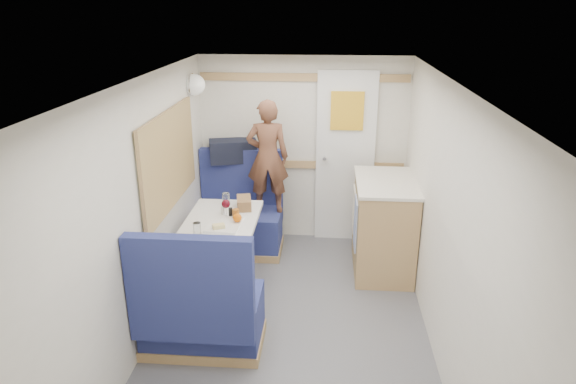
# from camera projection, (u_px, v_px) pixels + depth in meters

# --- Properties ---
(floor) EXTENTS (4.50, 4.50, 0.00)m
(floor) POSITION_uv_depth(u_px,v_px,m) (286.00, 365.00, 3.76)
(floor) COLOR #515156
(floor) RESTS_ON ground
(ceiling) EXTENTS (4.50, 4.50, 0.00)m
(ceiling) POSITION_uv_depth(u_px,v_px,m) (286.00, 91.00, 3.06)
(ceiling) COLOR silver
(ceiling) RESTS_ON wall_back
(wall_back) EXTENTS (2.20, 0.02, 2.00)m
(wall_back) POSITION_uv_depth(u_px,v_px,m) (303.00, 151.00, 5.51)
(wall_back) COLOR silver
(wall_back) RESTS_ON floor
(wall_left) EXTENTS (0.02, 4.50, 2.00)m
(wall_left) POSITION_uv_depth(u_px,v_px,m) (125.00, 236.00, 3.49)
(wall_left) COLOR silver
(wall_left) RESTS_ON floor
(wall_right) EXTENTS (0.02, 4.50, 2.00)m
(wall_right) POSITION_uv_depth(u_px,v_px,m) (455.00, 248.00, 3.33)
(wall_right) COLOR silver
(wall_right) RESTS_ON floor
(oak_trim_low) EXTENTS (2.15, 0.02, 0.08)m
(oak_trim_low) POSITION_uv_depth(u_px,v_px,m) (303.00, 165.00, 5.55)
(oak_trim_low) COLOR olive
(oak_trim_low) RESTS_ON wall_back
(oak_trim_high) EXTENTS (2.15, 0.02, 0.08)m
(oak_trim_high) POSITION_uv_depth(u_px,v_px,m) (304.00, 77.00, 5.22)
(oak_trim_high) COLOR olive
(oak_trim_high) RESTS_ON wall_back
(side_window) EXTENTS (0.04, 1.30, 0.72)m
(side_window) POSITION_uv_depth(u_px,v_px,m) (169.00, 159.00, 4.34)
(side_window) COLOR #95A38A
(side_window) RESTS_ON wall_left
(rear_door) EXTENTS (0.62, 0.12, 1.86)m
(rear_door) POSITION_uv_depth(u_px,v_px,m) (345.00, 155.00, 5.46)
(rear_door) COLOR white
(rear_door) RESTS_ON wall_back
(dinette_table) EXTENTS (0.62, 0.92, 0.72)m
(dinette_table) POSITION_uv_depth(u_px,v_px,m) (222.00, 234.00, 4.54)
(dinette_table) COLOR white
(dinette_table) RESTS_ON floor
(bench_far) EXTENTS (0.90, 0.59, 1.05)m
(bench_far) POSITION_uv_depth(u_px,v_px,m) (240.00, 223.00, 5.44)
(bench_far) COLOR navy
(bench_far) RESTS_ON floor
(bench_near) EXTENTS (0.90, 0.59, 1.05)m
(bench_near) POSITION_uv_depth(u_px,v_px,m) (201.00, 316.00, 3.83)
(bench_near) COLOR navy
(bench_near) RESTS_ON floor
(ledge) EXTENTS (0.90, 0.14, 0.04)m
(ledge) POSITION_uv_depth(u_px,v_px,m) (242.00, 163.00, 5.48)
(ledge) COLOR olive
(ledge) RESTS_ON bench_far
(dome_light) EXTENTS (0.20, 0.20, 0.20)m
(dome_light) POSITION_uv_depth(u_px,v_px,m) (195.00, 85.00, 4.96)
(dome_light) COLOR white
(dome_light) RESTS_ON wall_left
(galley_counter) EXTENTS (0.57, 0.92, 0.92)m
(galley_counter) POSITION_uv_depth(u_px,v_px,m) (383.00, 225.00, 4.98)
(galley_counter) COLOR olive
(galley_counter) RESTS_ON floor
(person) EXTENTS (0.44, 0.31, 1.17)m
(person) POSITION_uv_depth(u_px,v_px,m) (268.00, 157.00, 5.17)
(person) COLOR brown
(person) RESTS_ON bench_far
(duffel_bag) EXTENTS (0.54, 0.35, 0.24)m
(duffel_bag) POSITION_uv_depth(u_px,v_px,m) (233.00, 151.00, 5.44)
(duffel_bag) COLOR black
(duffel_bag) RESTS_ON ledge
(tray) EXTENTS (0.29, 0.37, 0.02)m
(tray) POSITION_uv_depth(u_px,v_px,m) (224.00, 224.00, 4.35)
(tray) COLOR white
(tray) RESTS_ON dinette_table
(orange_fruit) EXTENTS (0.07, 0.07, 0.07)m
(orange_fruit) POSITION_uv_depth(u_px,v_px,m) (237.00, 218.00, 4.36)
(orange_fruit) COLOR orange
(orange_fruit) RESTS_ON tray
(cheese_block) EXTENTS (0.11, 0.09, 0.03)m
(cheese_block) POSITION_uv_depth(u_px,v_px,m) (219.00, 226.00, 4.25)
(cheese_block) COLOR #ECD788
(cheese_block) RESTS_ON tray
(wine_glass) EXTENTS (0.08, 0.08, 0.17)m
(wine_glass) POSITION_uv_depth(u_px,v_px,m) (226.00, 205.00, 4.46)
(wine_glass) COLOR white
(wine_glass) RESTS_ON dinette_table
(tumbler_left) EXTENTS (0.07, 0.07, 0.11)m
(tumbler_left) POSITION_uv_depth(u_px,v_px,m) (197.00, 229.00, 4.16)
(tumbler_left) COLOR white
(tumbler_left) RESTS_ON dinette_table
(tumbler_mid) EXTENTS (0.07, 0.07, 0.11)m
(tumbler_mid) POSITION_uv_depth(u_px,v_px,m) (226.00, 199.00, 4.78)
(tumbler_mid) COLOR silver
(tumbler_mid) RESTS_ON dinette_table
(beer_glass) EXTENTS (0.06, 0.06, 0.09)m
(beer_glass) POSITION_uv_depth(u_px,v_px,m) (236.00, 214.00, 4.45)
(beer_glass) COLOR #965315
(beer_glass) RESTS_ON dinette_table
(pepper_grinder) EXTENTS (0.03, 0.03, 0.09)m
(pepper_grinder) POSITION_uv_depth(u_px,v_px,m) (231.00, 213.00, 4.49)
(pepper_grinder) COLOR black
(pepper_grinder) RESTS_ON dinette_table
(salt_grinder) EXTENTS (0.04, 0.04, 0.09)m
(salt_grinder) POSITION_uv_depth(u_px,v_px,m) (223.00, 210.00, 4.56)
(salt_grinder) COLOR white
(salt_grinder) RESTS_ON dinette_table
(bread_loaf) EXTENTS (0.17, 0.25, 0.10)m
(bread_loaf) POSITION_uv_depth(u_px,v_px,m) (244.00, 203.00, 4.71)
(bread_loaf) COLOR brown
(bread_loaf) RESTS_ON dinette_table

